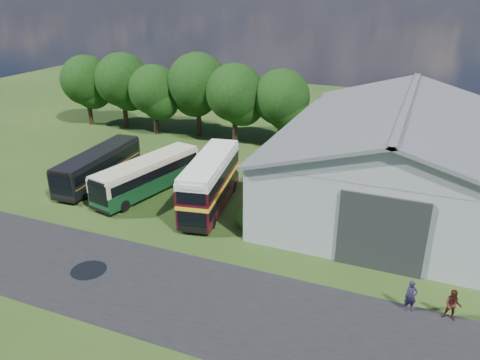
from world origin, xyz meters
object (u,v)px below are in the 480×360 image
at_px(storage_shed, 402,148).
at_px(bus_dark_single, 99,166).
at_px(bus_maroon_double, 210,183).
at_px(visitor_a, 411,297).
at_px(visitor_b, 453,306).
at_px(bus_green_single, 148,175).

xyz_separation_m(storage_shed, bus_dark_single, (-24.89, -7.02, -2.64)).
distance_m(bus_maroon_double, bus_dark_single, 11.55).
distance_m(bus_dark_single, visitor_a, 28.34).
xyz_separation_m(bus_maroon_double, visitor_b, (17.62, -7.43, -1.18)).
distance_m(visitor_a, visitor_b, 2.08).
distance_m(bus_green_single, bus_maroon_double, 6.21).
xyz_separation_m(storage_shed, visitor_b, (4.23, -15.40, -3.27)).
distance_m(bus_green_single, bus_dark_single, 5.35).
bearing_deg(bus_maroon_double, bus_green_single, 164.23).
bearing_deg(visitor_a, storage_shed, 80.42).
height_order(storage_shed, visitor_a, storage_shed).
xyz_separation_m(bus_maroon_double, visitor_a, (15.54, -7.49, -1.17)).
bearing_deg(bus_dark_single, storage_shed, 11.90).
bearing_deg(visitor_b, bus_maroon_double, 162.48).
bearing_deg(visitor_b, storage_shed, 110.69).
relative_size(bus_maroon_double, visitor_a, 5.47).
xyz_separation_m(bus_green_single, bus_maroon_double, (6.16, -0.59, 0.52)).
bearing_deg(visitor_b, bus_dark_single, 169.28).
relative_size(visitor_a, visitor_b, 1.02).
distance_m(bus_maroon_double, visitor_b, 19.16).
distance_m(storage_shed, visitor_a, 15.95).
bearing_deg(bus_dark_single, visitor_b, -19.91).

